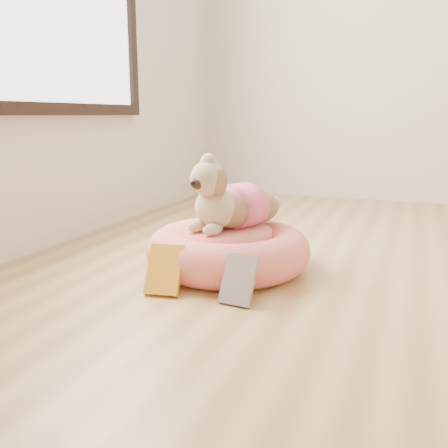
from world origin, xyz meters
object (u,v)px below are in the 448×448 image
(pet_bed, at_px, (228,250))
(dog, at_px, (230,190))
(book_yellow, at_px, (164,270))
(book_white, at_px, (239,280))

(pet_bed, relative_size, dog, 1.56)
(pet_bed, relative_size, book_yellow, 3.61)
(book_yellow, bearing_deg, dog, 62.36)
(dog, relative_size, book_yellow, 2.32)
(dog, relative_size, book_white, 2.48)
(dog, bearing_deg, pet_bed, -69.20)
(book_yellow, distance_m, book_white, 0.29)
(dog, height_order, book_white, dog)
(book_yellow, bearing_deg, book_white, -8.92)
(pet_bed, height_order, dog, dog)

